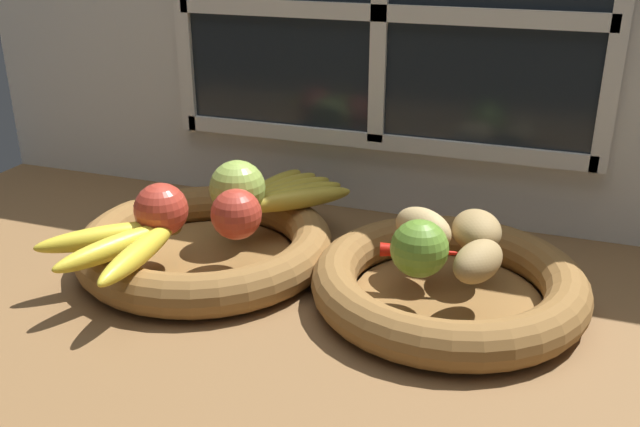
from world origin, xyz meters
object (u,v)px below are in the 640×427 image
lime_near (419,248)px  potato_small (478,263)px  apple_green_back (237,188)px  potato_back (477,230)px  chili_pepper (431,252)px  apple_red_right (236,214)px  banana_bunch_back (282,194)px  banana_bunch_front (122,244)px  fruit_bowl_right (448,284)px  fruit_bowl_left (206,245)px  apple_red_front (161,210)px  potato_oblong (423,228)px

lime_near → potato_small: bearing=6.7°
apple_green_back → potato_back: apple_green_back is taller
potato_small → lime_near: lime_near is taller
potato_back → lime_near: size_ratio=1.17×
potato_small → chili_pepper: 7.28cm
apple_red_right → banana_bunch_back: (0.86, 12.93, -1.84)cm
banana_bunch_front → potato_small: 42.21cm
banana_bunch_back → potato_small: bearing=-25.8°
fruit_bowl_right → banana_bunch_back: banana_bunch_back is taller
fruit_bowl_left → apple_red_right: 8.87cm
banana_bunch_front → potato_back: potato_back is taller
apple_green_back → potato_back: size_ratio=0.99×
apple_red_front → potato_small: bearing=1.3°
lime_near → fruit_bowl_right: bearing=56.3°
potato_back → chili_pepper: 6.76cm
apple_green_back → chili_pepper: bearing=-9.5°
fruit_bowl_left → banana_bunch_front: banana_bunch_front is taller
lime_near → apple_red_right: bearing=174.8°
fruit_bowl_left → banana_bunch_front: (-4.95, -11.43, 4.35)cm
apple_red_front → potato_oblong: size_ratio=0.83×
apple_red_front → apple_green_back: (6.23, 9.46, 0.38)cm
apple_green_back → chili_pepper: 28.37cm
lime_near → apple_red_front: bearing=-179.7°
banana_bunch_front → apple_green_back: bearing=64.9°
apple_red_right → potato_back: apple_red_right is taller
apple_red_right → potato_oblong: size_ratio=0.78×
fruit_bowl_left → apple_red_front: (-3.53, -4.52, 6.42)cm
lime_near → chili_pepper: size_ratio=0.55×
fruit_bowl_right → potato_small: potato_small is taller
fruit_bowl_left → banana_bunch_front: size_ratio=1.90×
lime_near → fruit_bowl_left: bearing=171.7°
potato_back → banana_bunch_back: bearing=168.4°
apple_red_right → lime_near: lime_near is taller
fruit_bowl_right → lime_near: size_ratio=4.97×
apple_green_back → banana_bunch_front: size_ratio=0.42×
potato_small → chili_pepper: bearing=146.9°
apple_red_right → apple_green_back: 7.83cm
banana_bunch_back → potato_oblong: 23.35cm
fruit_bowl_right → chili_pepper: (-2.38, 0.29, 3.80)cm
fruit_bowl_left → lime_near: 30.96cm
apple_red_front → banana_bunch_front: apple_red_front is taller
apple_green_back → banana_bunch_front: 18.23cm
apple_green_back → banana_bunch_front: apple_green_back is taller
potato_back → potato_oblong: size_ratio=0.94×
apple_red_right → potato_small: 30.61cm
potato_small → banana_bunch_back: bearing=154.2°
apple_red_front → apple_red_right: bearing=14.0°
fruit_bowl_right → apple_red_front: size_ratio=4.78×
apple_green_back → banana_bunch_back: apple_green_back is taller
fruit_bowl_right → potato_oblong: 7.49cm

